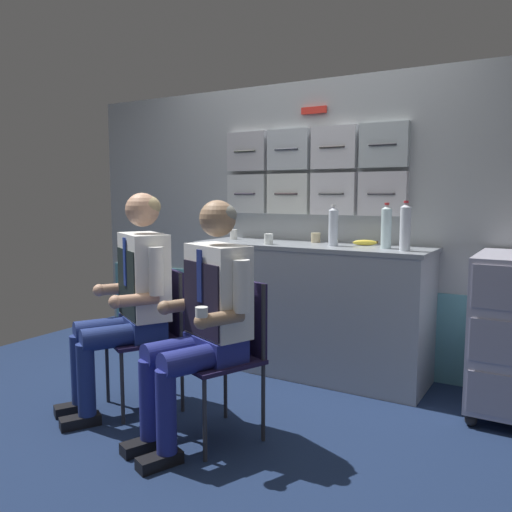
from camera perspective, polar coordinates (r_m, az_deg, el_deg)
ground at (r=3.19m, az=-5.59°, el=-17.79°), size 4.80×4.80×0.04m
galley_bulkhead at (r=4.09m, az=5.74°, el=3.47°), size 4.20×0.14×2.15m
galley_counter at (r=3.86m, az=5.84°, el=-5.71°), size 1.72×0.53×0.94m
service_trolley at (r=3.43m, az=25.93°, el=-7.28°), size 0.40×0.65×0.96m
folding_chair_left at (r=3.30m, az=-10.60°, el=-7.10°), size 0.55×0.55×0.84m
crew_member_left at (r=3.22m, az=-13.33°, el=-3.73°), size 0.62×0.72×1.31m
folding_chair_center at (r=2.86m, az=-2.78°, el=-9.17°), size 0.52×0.52×0.84m
crew_member_center at (r=2.73m, az=-5.58°, el=-5.99°), size 0.56×0.69×1.27m
water_bottle_blue_cap at (r=3.68m, az=8.40°, el=3.22°), size 0.07×0.07×0.29m
sparkling_bottle_green at (r=3.57m, az=13.97°, el=3.10°), size 0.07×0.07×0.30m
water_bottle_short at (r=3.45m, az=15.91°, el=3.05°), size 0.07×0.07×0.32m
coffee_cup_white at (r=3.93m, az=6.51°, el=2.03°), size 0.07×0.07×0.07m
coffee_cup_spare at (r=3.77m, az=1.37°, el=1.89°), size 0.06×0.06×0.08m
paper_cup_blue at (r=4.18m, az=-2.44°, el=2.39°), size 0.06×0.06×0.08m
snack_banana at (r=3.76m, az=11.76°, el=1.43°), size 0.17×0.10×0.04m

